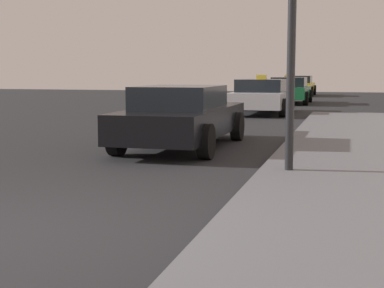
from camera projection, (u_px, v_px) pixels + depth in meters
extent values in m
cylinder|color=black|center=(292.00, 34.00, 8.09)|extent=(0.12, 0.12, 3.87)
cube|color=black|center=(183.00, 121.00, 11.86)|extent=(1.71, 4.59, 0.55)
cube|color=black|center=(180.00, 97.00, 11.58)|extent=(1.50, 2.07, 0.45)
cylinder|color=black|center=(165.00, 125.00, 13.52)|extent=(0.22, 0.64, 0.64)
cylinder|color=black|center=(237.00, 126.00, 13.07)|extent=(0.22, 0.64, 0.64)
cylinder|color=black|center=(117.00, 139.00, 10.70)|extent=(0.22, 0.64, 0.64)
cylinder|color=black|center=(206.00, 142.00, 10.26)|extent=(0.22, 0.64, 0.64)
cube|color=#B7B7BF|center=(262.00, 99.00, 21.24)|extent=(1.85, 4.45, 0.55)
cube|color=black|center=(261.00, 85.00, 20.96)|extent=(1.63, 2.00, 0.45)
cube|color=yellow|center=(261.00, 77.00, 20.92)|extent=(0.36, 0.14, 0.16)
cylinder|color=black|center=(244.00, 103.00, 22.87)|extent=(0.22, 0.64, 0.64)
cylinder|color=black|center=(291.00, 103.00, 22.39)|extent=(0.22, 0.64, 0.64)
cylinder|color=black|center=(230.00, 107.00, 20.14)|extent=(0.22, 0.64, 0.64)
cylinder|color=black|center=(283.00, 108.00, 19.66)|extent=(0.22, 0.64, 0.64)
cube|color=#196638|center=(290.00, 92.00, 27.91)|extent=(1.76, 4.37, 0.55)
cube|color=black|center=(289.00, 82.00, 27.64)|extent=(1.54, 1.96, 0.45)
cube|color=yellow|center=(289.00, 76.00, 27.60)|extent=(0.36, 0.14, 0.16)
cylinder|color=black|center=(275.00, 96.00, 29.50)|extent=(0.22, 0.64, 0.64)
cylinder|color=black|center=(310.00, 96.00, 29.04)|extent=(0.22, 0.64, 0.64)
cylinder|color=black|center=(267.00, 98.00, 26.83)|extent=(0.22, 0.64, 0.64)
cylinder|color=black|center=(306.00, 98.00, 26.37)|extent=(0.22, 0.64, 0.64)
cube|color=yellow|center=(299.00, 87.00, 36.80)|extent=(1.78, 4.50, 0.55)
cube|color=black|center=(299.00, 79.00, 36.52)|extent=(1.56, 2.02, 0.45)
cylinder|color=black|center=(287.00, 90.00, 38.44)|extent=(0.22, 0.64, 0.64)
cylinder|color=black|center=(314.00, 90.00, 37.97)|extent=(0.22, 0.64, 0.64)
cylinder|color=black|center=(282.00, 91.00, 35.68)|extent=(0.22, 0.64, 0.64)
cylinder|color=black|center=(311.00, 92.00, 35.22)|extent=(0.22, 0.64, 0.64)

